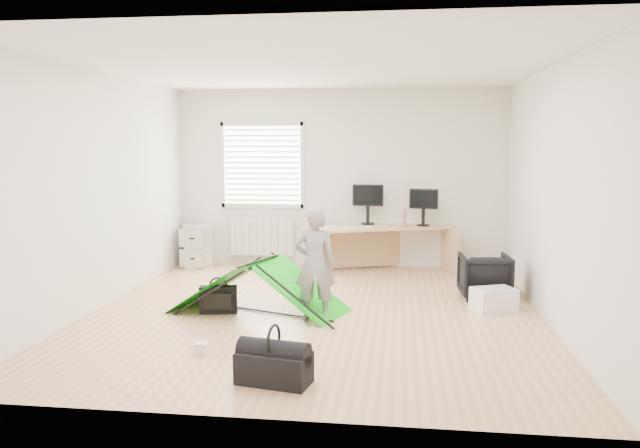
# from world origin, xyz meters

# --- Properties ---
(ground) EXTENTS (5.50, 5.50, 0.00)m
(ground) POSITION_xyz_m (0.00, 0.00, 0.00)
(ground) COLOR tan
(ground) RESTS_ON ground
(back_wall) EXTENTS (5.00, 0.02, 2.70)m
(back_wall) POSITION_xyz_m (0.00, 2.75, 1.35)
(back_wall) COLOR silver
(back_wall) RESTS_ON ground
(window) EXTENTS (1.20, 0.06, 1.20)m
(window) POSITION_xyz_m (-1.20, 2.71, 1.55)
(window) COLOR silver
(window) RESTS_ON back_wall
(radiator) EXTENTS (1.00, 0.12, 0.60)m
(radiator) POSITION_xyz_m (-1.20, 2.67, 0.45)
(radiator) COLOR silver
(radiator) RESTS_ON back_wall
(desk) EXTENTS (2.07, 1.28, 0.67)m
(desk) POSITION_xyz_m (0.69, 2.38, 0.34)
(desk) COLOR tan
(desk) RESTS_ON ground
(filing_cabinet) EXTENTS (0.60, 0.67, 0.64)m
(filing_cabinet) POSITION_xyz_m (-2.18, 2.43, 0.32)
(filing_cabinet) COLOR #AFB2B5
(filing_cabinet) RESTS_ON ground
(monitor_left) EXTENTS (0.47, 0.14, 0.44)m
(monitor_left) POSITION_xyz_m (0.45, 2.55, 0.89)
(monitor_left) COLOR black
(monitor_left) RESTS_ON desk
(monitor_right) EXTENTS (0.43, 0.17, 0.40)m
(monitor_right) POSITION_xyz_m (1.27, 2.48, 0.87)
(monitor_right) COLOR black
(monitor_right) RESTS_ON desk
(keyboard) EXTENTS (0.43, 0.22, 0.02)m
(keyboard) POSITION_xyz_m (0.36, 2.13, 0.68)
(keyboard) COLOR beige
(keyboard) RESTS_ON desk
(thermos) EXTENTS (0.09, 0.09, 0.26)m
(thermos) POSITION_xyz_m (0.98, 2.31, 0.81)
(thermos) COLOR #AD606C
(thermos) RESTS_ON desk
(office_chair) EXTENTS (0.62, 0.63, 0.54)m
(office_chair) POSITION_xyz_m (1.97, 0.93, 0.27)
(office_chair) COLOR black
(office_chair) RESTS_ON ground
(person) EXTENTS (0.47, 0.34, 1.22)m
(person) POSITION_xyz_m (0.03, -0.28, 0.61)
(person) COLOR gray
(person) RESTS_ON ground
(kite) EXTENTS (2.05, 1.41, 0.58)m
(kite) POSITION_xyz_m (-0.63, -0.07, 0.29)
(kite) COLOR #10B212
(kite) RESTS_ON ground
(storage_crate) EXTENTS (0.54, 0.47, 0.26)m
(storage_crate) POSITION_xyz_m (2.00, 0.34, 0.13)
(storage_crate) COLOR white
(storage_crate) RESTS_ON ground
(tote_bag) EXTENTS (0.31, 0.14, 0.36)m
(tote_bag) POSITION_xyz_m (-2.30, 2.63, 0.18)
(tote_bag) COLOR teal
(tote_bag) RESTS_ON ground
(laptop_bag) EXTENTS (0.43, 0.20, 0.31)m
(laptop_bag) POSITION_xyz_m (-1.07, -0.17, 0.15)
(laptop_bag) COLOR black
(laptop_bag) RESTS_ON ground
(white_box) EXTENTS (0.12, 0.12, 0.11)m
(white_box) POSITION_xyz_m (-0.83, -1.52, 0.05)
(white_box) COLOR silver
(white_box) RESTS_ON ground
(duffel_bag) EXTENTS (0.62, 0.40, 0.25)m
(duffel_bag) POSITION_xyz_m (-0.04, -2.10, 0.13)
(duffel_bag) COLOR black
(duffel_bag) RESTS_ON ground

